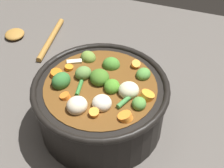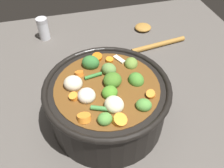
% 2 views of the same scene
% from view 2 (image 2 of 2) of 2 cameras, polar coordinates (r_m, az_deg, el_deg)
% --- Properties ---
extents(ground_plane, '(1.10, 1.10, 0.00)m').
position_cam_2_polar(ground_plane, '(0.62, -1.03, -8.09)').
color(ground_plane, '#514C47').
extents(cooking_pot, '(0.29, 0.29, 0.14)m').
position_cam_2_polar(cooking_pot, '(0.57, -1.12, -4.18)').
color(cooking_pot, black).
rests_on(cooking_pot, ground_plane).
extents(wooden_spoon, '(0.20, 0.17, 0.02)m').
position_cam_2_polar(wooden_spoon, '(0.89, 8.83, 11.25)').
color(wooden_spoon, '#A17130').
rests_on(wooden_spoon, ground_plane).
extents(salt_shaker, '(0.04, 0.04, 0.08)m').
position_cam_2_polar(salt_shaker, '(0.89, -15.76, 12.34)').
color(salt_shaker, silver).
rests_on(salt_shaker, ground_plane).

